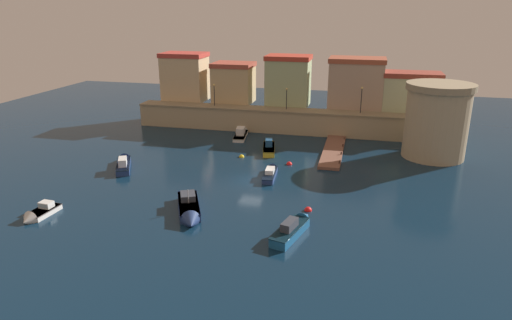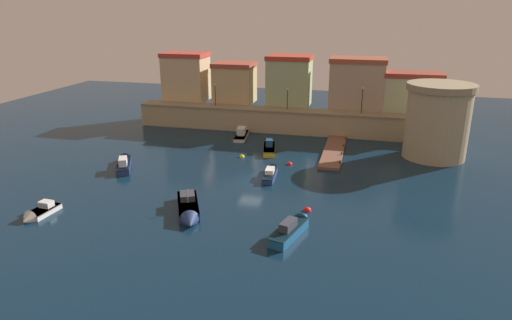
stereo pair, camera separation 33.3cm
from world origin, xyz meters
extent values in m
plane|color=#0C2338|center=(0.00, 0.00, 0.00)|extent=(118.39, 118.39, 0.00)
cube|color=tan|center=(0.00, 21.30, 1.66)|extent=(46.88, 3.13, 3.33)
cube|color=gray|center=(0.00, 21.30, 3.45)|extent=(46.88, 3.43, 0.24)
cube|color=#CDB083|center=(-17.75, 25.42, 6.94)|extent=(6.90, 5.13, 7.21)
cube|color=#B53B32|center=(-17.75, 25.42, 10.89)|extent=(7.18, 5.33, 0.70)
cube|color=tan|center=(-9.33, 25.56, 6.24)|extent=(6.21, 5.39, 5.82)
cube|color=#A34636|center=(-9.33, 25.56, 9.50)|extent=(6.46, 5.60, 0.70)
cube|color=#A5B582|center=(-0.27, 25.44, 6.93)|extent=(6.64, 5.15, 7.21)
cube|color=#B63A29|center=(-0.27, 25.44, 10.89)|extent=(6.91, 5.35, 0.70)
cube|color=tan|center=(10.25, 25.58, 6.88)|extent=(8.11, 5.43, 7.09)
cube|color=#9C4A33|center=(10.25, 25.58, 10.77)|extent=(8.44, 5.65, 0.70)
cube|color=#AFB88F|center=(18.36, 25.23, 5.94)|extent=(8.08, 4.75, 5.23)
cube|color=brown|center=(18.36, 25.23, 8.91)|extent=(8.41, 4.94, 0.70)
cylinder|color=tan|center=(20.74, 13.68, 4.35)|extent=(7.69, 7.69, 8.70)
cylinder|color=gray|center=(20.74, 13.68, 9.10)|extent=(8.31, 8.31, 0.80)
cube|color=brown|center=(8.15, 12.55, 0.18)|extent=(2.59, 14.37, 0.36)
cylinder|color=#53352A|center=(9.32, 17.94, 0.35)|extent=(0.20, 0.20, 0.70)
cylinder|color=#53352A|center=(9.32, 14.34, 0.35)|extent=(0.20, 0.20, 0.70)
cylinder|color=#53352A|center=(9.32, 10.75, 0.35)|extent=(0.20, 0.20, 0.70)
cylinder|color=#53352A|center=(9.32, 7.16, 0.35)|extent=(0.20, 0.20, 0.70)
cylinder|color=black|center=(-11.28, 21.30, 5.13)|extent=(0.12, 0.12, 3.13)
sphere|color=#F9D172|center=(-11.28, 21.30, 6.85)|extent=(0.32, 0.32, 0.32)
cylinder|color=black|center=(0.22, 21.30, 5.04)|extent=(0.12, 0.12, 2.94)
sphere|color=#F9D172|center=(0.22, 21.30, 6.66)|extent=(0.32, 0.32, 0.32)
cylinder|color=black|center=(11.25, 21.30, 5.35)|extent=(0.12, 0.12, 3.56)
sphere|color=#F9D172|center=(11.25, 21.30, 7.27)|extent=(0.32, 0.32, 0.32)
cube|color=#195689|center=(6.46, -11.91, 0.42)|extent=(2.75, 5.32, 0.84)
cone|color=#195689|center=(7.30, -8.81, 0.42)|extent=(1.71, 1.71, 1.39)
cube|color=#0E2A3A|center=(6.46, -11.91, 0.80)|extent=(2.80, 5.43, 0.08)
cube|color=#333842|center=(6.41, -12.08, 1.20)|extent=(1.32, 2.12, 0.71)
cube|color=navy|center=(-3.81, -9.01, 0.41)|extent=(4.10, 6.01, 0.81)
cone|color=navy|center=(-2.34, -12.22, 0.41)|extent=(2.19, 2.01, 1.77)
cube|color=#0D163A|center=(-3.81, -9.01, 0.77)|extent=(4.18, 6.13, 0.08)
cube|color=#333842|center=(-4.17, -8.23, 1.10)|extent=(2.01, 2.21, 0.58)
cylinder|color=#B2B2B7|center=(-3.76, -9.11, 1.48)|extent=(0.08, 0.08, 1.35)
cube|color=silver|center=(-16.69, -13.06, 0.26)|extent=(1.85, 3.31, 0.52)
cone|color=silver|center=(-16.84, -15.06, 0.26)|extent=(1.60, 1.01, 1.54)
cube|color=#564E4D|center=(-16.69, -13.06, 0.48)|extent=(1.89, 3.38, 0.08)
cube|color=silver|center=(-16.66, -12.59, 0.81)|extent=(1.24, 0.99, 0.57)
cube|color=#99B7C6|center=(-16.69, -13.04, 0.83)|extent=(1.06, 0.14, 0.34)
cube|color=gold|center=(-0.21, 10.70, 0.37)|extent=(2.48, 5.31, 0.73)
cone|color=gold|center=(-0.86, 13.84, 0.37)|extent=(1.66, 1.65, 1.40)
cube|color=brown|center=(-0.21, 10.70, 0.69)|extent=(2.52, 5.41, 0.08)
cube|color=navy|center=(-0.30, 11.11, 1.19)|extent=(1.19, 1.65, 0.92)
cube|color=#99B7C6|center=(-0.45, 11.85, 1.24)|extent=(0.81, 0.22, 0.55)
cube|color=white|center=(-5.73, 16.56, 0.25)|extent=(2.32, 5.57, 0.50)
cone|color=white|center=(-6.19, 19.88, 0.25)|extent=(1.69, 1.60, 1.52)
cube|color=gray|center=(-5.73, 16.56, 0.46)|extent=(2.37, 5.69, 0.08)
cube|color=silver|center=(-5.73, 16.55, 1.01)|extent=(1.41, 2.09, 1.03)
cube|color=#99B7C6|center=(-5.86, 17.52, 1.06)|extent=(1.04, 0.20, 0.62)
cube|color=navy|center=(-15.74, 0.13, 0.37)|extent=(3.79, 5.62, 0.74)
cone|color=navy|center=(-17.27, 3.19, 0.37)|extent=(1.88, 1.88, 1.41)
cube|color=black|center=(-15.74, 0.13, 0.70)|extent=(3.87, 5.73, 0.08)
cube|color=silver|center=(-15.39, -0.58, 1.16)|extent=(1.67, 2.14, 0.86)
cube|color=#99B7C6|center=(-15.82, 0.29, 1.21)|extent=(0.75, 0.41, 0.51)
cube|color=navy|center=(1.92, 1.39, 0.31)|extent=(1.55, 4.81, 0.62)
cone|color=navy|center=(1.70, 4.36, 0.31)|extent=(1.24, 1.41, 1.14)
cube|color=#111E31|center=(1.92, 1.39, 0.58)|extent=(1.58, 4.90, 0.08)
cube|color=silver|center=(1.93, 1.32, 0.87)|extent=(1.04, 1.80, 0.51)
sphere|color=yellow|center=(-3.17, 7.73, 0.00)|extent=(0.67, 0.67, 0.67)
sphere|color=red|center=(7.28, -6.40, 0.00)|extent=(0.74, 0.74, 0.74)
sphere|color=red|center=(3.30, 6.32, 0.00)|extent=(0.72, 0.72, 0.72)
camera|label=1|loc=(11.73, -45.96, 18.51)|focal=31.91mm
camera|label=2|loc=(12.06, -45.88, 18.51)|focal=31.91mm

